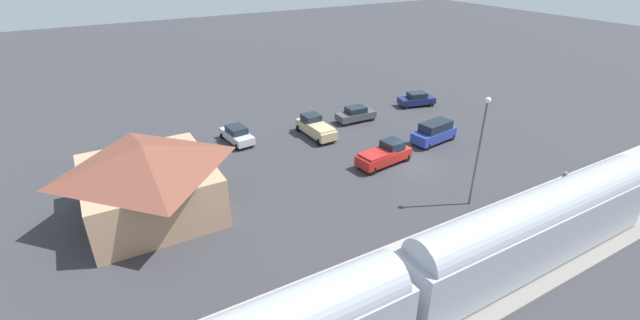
{
  "coord_description": "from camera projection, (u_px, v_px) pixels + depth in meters",
  "views": [
    {
      "loc": [
        -26.01,
        24.82,
        18.18
      ],
      "look_at": [
        3.55,
        7.72,
        1.0
      ],
      "focal_mm": 24.07,
      "sensor_mm": 36.0,
      "label": 1
    }
  ],
  "objects": [
    {
      "name": "sedan_charcoal",
      "position": [
        356.0,
        114.0,
        48.94
      ],
      "size": [
        1.98,
        4.56,
        1.74
      ],
      "color": "#47494F",
      "rests_on": "ground"
    },
    {
      "name": "ground_plane",
      "position": [
        412.0,
        166.0,
        39.39
      ],
      "size": [
        200.0,
        200.0,
        0.0
      ],
      "primitive_type": "plane",
      "color": "#38383D"
    },
    {
      "name": "pedestrian_on_platform",
      "position": [
        564.0,
        180.0,
        34.47
      ],
      "size": [
        0.36,
        0.36,
        1.71
      ],
      "color": "brown",
      "rests_on": "platform"
    },
    {
      "name": "pickup_red",
      "position": [
        385.0,
        154.0,
        39.22
      ],
      "size": [
        2.57,
        5.59,
        2.14
      ],
      "color": "red",
      "rests_on": "ground"
    },
    {
      "name": "railway_track",
      "position": [
        552.0,
        248.0,
        28.52
      ],
      "size": [
        4.8,
        70.0,
        0.3
      ],
      "color": "gray",
      "rests_on": "ground"
    },
    {
      "name": "suv_blue",
      "position": [
        434.0,
        132.0,
        43.58
      ],
      "size": [
        2.58,
        5.11,
        2.22
      ],
      "color": "#283D9E",
      "rests_on": "ground"
    },
    {
      "name": "sedan_silver",
      "position": [
        237.0,
        135.0,
        43.67
      ],
      "size": [
        4.67,
        2.64,
        1.74
      ],
      "color": "silver",
      "rests_on": "ground"
    },
    {
      "name": "station_building",
      "position": [
        148.0,
        178.0,
        31.34
      ],
      "size": [
        10.47,
        9.66,
        5.58
      ],
      "color": "tan",
      "rests_on": "ground"
    },
    {
      "name": "sedan_navy",
      "position": [
        417.0,
        99.0,
        53.69
      ],
      "size": [
        2.89,
        4.81,
        1.74
      ],
      "color": "navy",
      "rests_on": "ground"
    },
    {
      "name": "platform",
      "position": [
        502.0,
        218.0,
        31.59
      ],
      "size": [
        3.2,
        46.0,
        0.3
      ],
      "color": "#A8A399",
      "rests_on": "ground"
    },
    {
      "name": "light_pole_near_platform",
      "position": [
        480.0,
        141.0,
        31.2
      ],
      "size": [
        0.44,
        0.44,
        8.73
      ],
      "color": "#515156",
      "rests_on": "ground"
    },
    {
      "name": "pickup_tan",
      "position": [
        316.0,
        127.0,
        45.06
      ],
      "size": [
        5.45,
        2.58,
        2.14
      ],
      "color": "#C6B284",
      "rests_on": "ground"
    }
  ]
}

